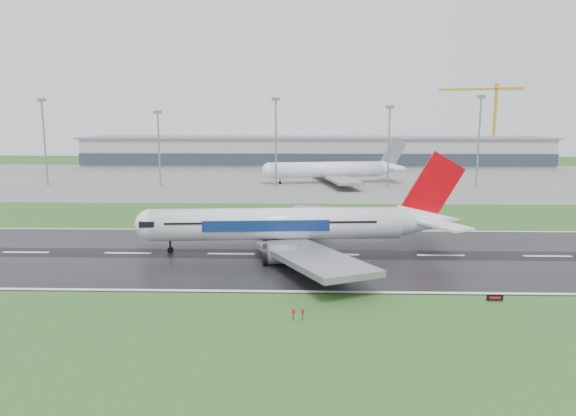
{
  "coord_description": "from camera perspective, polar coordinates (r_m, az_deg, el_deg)",
  "views": [
    {
      "loc": [
        -6.27,
        -97.44,
        25.92
      ],
      "look_at": [
        -9.4,
        12.0,
        7.0
      ],
      "focal_mm": 32.78,
      "sensor_mm": 36.0,
      "label": 1
    }
  ],
  "objects": [
    {
      "name": "floodmast_0",
      "position": [
        220.62,
        -24.88,
        6.29
      ],
      "size": [
        0.64,
        0.64,
        31.77
      ],
      "primitive_type": "cylinder",
      "color": "gray",
      "rests_on": "ground"
    },
    {
      "name": "parked_airliner",
      "position": [
        209.72,
        4.84,
        5.08
      ],
      "size": [
        68.04,
        64.71,
        17.4
      ],
      "primitive_type": null,
      "rotation": [
        0.0,
        0.0,
        0.17
      ],
      "color": "white",
      "rests_on": "apron"
    },
    {
      "name": "floodmast_3",
      "position": [
        200.32,
        10.87,
        6.37
      ],
      "size": [
        0.64,
        0.64,
        29.07
      ],
      "primitive_type": "cylinder",
      "color": "gray",
      "rests_on": "ground"
    },
    {
      "name": "terminal",
      "position": [
        283.11,
        2.92,
        6.06
      ],
      "size": [
        240.0,
        36.0,
        15.0
      ],
      "primitive_type": "cube",
      "color": "#90929A",
      "rests_on": "ground"
    },
    {
      "name": "tower_crane",
      "position": [
        315.77,
        21.49,
        8.45
      ],
      "size": [
        43.9,
        14.25,
        44.27
      ],
      "primitive_type": null,
      "rotation": [
        0.0,
        0.0,
        -0.27
      ],
      "color": "gold",
      "rests_on": "ground"
    },
    {
      "name": "floodmast_2",
      "position": [
        197.95,
        -1.32,
        6.93
      ],
      "size": [
        0.64,
        0.64,
        32.0
      ],
      "primitive_type": "cylinder",
      "color": "gray",
      "rests_on": "ground"
    },
    {
      "name": "runway_sign",
      "position": [
        81.48,
        21.53,
        -9.07
      ],
      "size": [
        2.28,
        0.88,
        1.04
      ],
      "primitive_type": null,
      "rotation": [
        0.0,
        0.0,
        -0.28
      ],
      "color": "black",
      "rests_on": "ground"
    },
    {
      "name": "floodmast_1",
      "position": [
        205.14,
        -13.8,
        6.09
      ],
      "size": [
        0.64,
        0.64,
        27.26
      ],
      "primitive_type": "cylinder",
      "color": "gray",
      "rests_on": "ground"
    },
    {
      "name": "ground",
      "position": [
        101.02,
        5.16,
        -5.1
      ],
      "size": [
        520.0,
        520.0,
        0.0
      ],
      "primitive_type": "plane",
      "color": "#26531E",
      "rests_on": "ground"
    },
    {
      "name": "apron",
      "position": [
        224.02,
        3.23,
        3.15
      ],
      "size": [
        400.0,
        130.0,
        0.08
      ],
      "primitive_type": "cube",
      "color": "slate",
      "rests_on": "ground"
    },
    {
      "name": "main_airliner",
      "position": [
        101.16,
        1.25,
        0.4
      ],
      "size": [
        67.4,
        64.64,
        18.57
      ],
      "primitive_type": null,
      "rotation": [
        0.0,
        0.0,
        0.08
      ],
      "color": "silver",
      "rests_on": "runway"
    },
    {
      "name": "floodmast_4",
      "position": [
        208.07,
        19.97,
        6.6
      ],
      "size": [
        0.64,
        0.64,
        32.8
      ],
      "primitive_type": "cylinder",
      "color": "gray",
      "rests_on": "ground"
    },
    {
      "name": "runway",
      "position": [
        101.01,
        5.16,
        -5.08
      ],
      "size": [
        400.0,
        45.0,
        0.1
      ],
      "primitive_type": "cube",
      "color": "black",
      "rests_on": "ground"
    }
  ]
}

